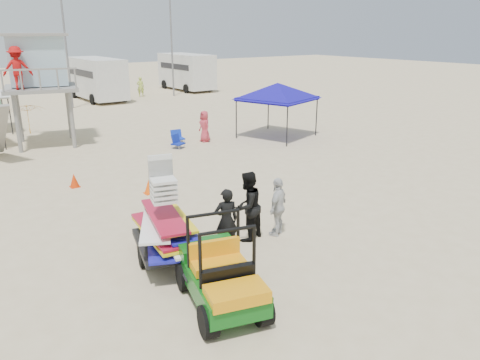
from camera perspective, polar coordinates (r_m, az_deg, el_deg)
ground at (r=11.45m, az=6.91°, el=-10.43°), size 140.00×140.00×0.00m
utility_cart at (r=9.49m, az=-2.36°, el=-10.73°), size 1.82×2.68×1.86m
surf_trailer at (r=11.28m, az=-8.97°, el=-5.55°), size 1.89×2.74×2.37m
man_left at (r=11.79m, az=-1.69°, el=-4.94°), size 0.70×0.57×1.67m
man_mid at (r=12.39m, az=0.91°, el=-3.21°), size 1.09×0.95×1.89m
man_right at (r=12.76m, az=4.64°, el=-3.25°), size 1.04×0.81×1.64m
lifeguard_tower at (r=24.48m, az=-23.71°, el=12.72°), size 3.86×3.86×5.13m
canopy_blue at (r=24.41m, az=4.62°, el=11.39°), size 4.02×4.02×3.21m
umbrella_b at (r=27.85m, az=-24.32°, el=6.80°), size 2.49×2.50×1.61m
cone_near at (r=16.39m, az=-11.05°, el=-0.80°), size 0.34×0.34×0.50m
cone_far at (r=17.77m, az=-19.56°, el=-0.04°), size 0.34×0.34×0.50m
beach_chair_b at (r=22.57m, az=-7.71°, el=4.68°), size 0.71×0.78×0.64m
beach_chair_c at (r=23.64m, az=-7.65°, el=5.29°), size 0.60×0.65×0.64m
rv_mid_right at (r=39.65m, az=-17.06°, el=11.91°), size 2.64×7.00×3.25m
rv_far_right at (r=44.73m, az=-6.56°, el=13.16°), size 2.64×6.60×3.25m
light_pole_left at (r=35.75m, az=-20.39°, el=14.57°), size 0.14×0.14×8.00m
light_pole_right at (r=40.54m, az=-8.32°, el=15.73°), size 0.14×0.14×8.00m
distant_beachgoers at (r=29.14m, az=-23.81°, el=7.37°), size 16.60×18.04×1.80m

